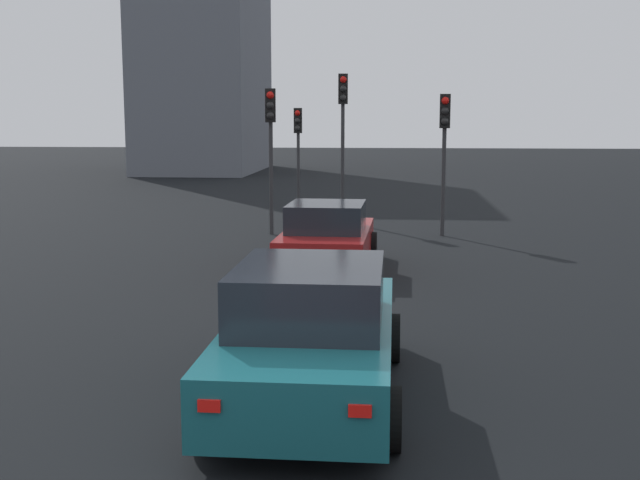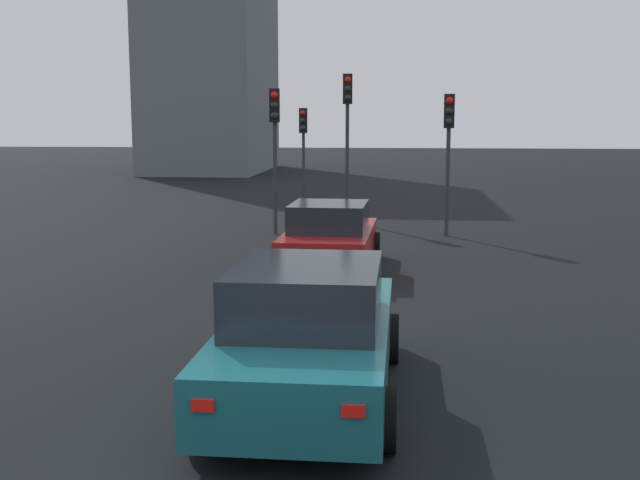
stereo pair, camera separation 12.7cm
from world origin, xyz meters
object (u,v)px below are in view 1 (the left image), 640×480
(traffic_light_near_left, at_px, (343,117))
(traffic_light_near_right, at_px, (271,130))
(car_red_lead, at_px, (327,237))
(traffic_light_far_right, at_px, (298,135))
(car_teal_second, at_px, (311,334))
(traffic_light_far_left, at_px, (444,134))

(traffic_light_near_left, distance_m, traffic_light_near_right, 3.36)
(car_red_lead, relative_size, traffic_light_near_left, 0.91)
(traffic_light_near_left, distance_m, traffic_light_far_right, 5.02)
(car_teal_second, bearing_deg, car_red_lead, 3.53)
(car_teal_second, height_order, traffic_light_near_right, traffic_light_near_right)
(traffic_light_near_left, bearing_deg, car_red_lead, -5.00)
(car_teal_second, distance_m, traffic_light_far_left, 13.31)
(traffic_light_near_right, xyz_separation_m, traffic_light_far_right, (7.42, 0.11, -0.30))
(traffic_light_near_left, distance_m, traffic_light_far_left, 3.98)
(traffic_light_near_right, distance_m, traffic_light_far_left, 4.68)
(car_teal_second, xyz_separation_m, traffic_light_near_right, (12.84, 2.36, 2.09))
(traffic_light_near_left, height_order, traffic_light_far_left, traffic_light_near_left)
(car_red_lead, distance_m, traffic_light_near_left, 8.26)
(traffic_light_near_left, height_order, traffic_light_near_right, traffic_light_near_left)
(car_teal_second, height_order, traffic_light_near_left, traffic_light_near_left)
(car_red_lead, xyz_separation_m, car_teal_second, (-7.80, -0.43, 0.06))
(traffic_light_near_right, distance_m, traffic_light_far_right, 7.43)
(car_teal_second, xyz_separation_m, traffic_light_near_left, (15.66, 0.57, 2.45))
(car_red_lead, distance_m, traffic_light_far_right, 12.77)
(traffic_light_near_right, bearing_deg, car_teal_second, 3.64)
(car_red_lead, xyz_separation_m, traffic_light_near_right, (5.04, 1.93, 2.16))
(car_red_lead, height_order, car_teal_second, car_teal_second)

